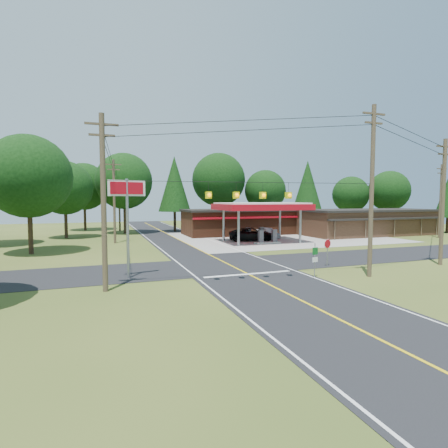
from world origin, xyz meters
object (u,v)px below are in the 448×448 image
object	(u,v)px
sedan_car	(268,233)
big_stop_sign	(127,205)
gas_canopy	(261,208)
suv_car	(252,234)
octagonal_stop_sign	(327,246)

from	to	relation	value
sedan_car	big_stop_sign	size ratio (longest dim) A/B	0.65
gas_canopy	suv_car	distance (m)	3.79
gas_canopy	octagonal_stop_sign	bearing A→B (deg)	-97.12
gas_canopy	octagonal_stop_sign	xyz separation A→B (m)	(-2.00, -16.01, -2.65)
gas_canopy	big_stop_sign	world-z (taller)	big_stop_sign
suv_car	big_stop_sign	bearing A→B (deg)	153.99
gas_canopy	sedan_car	world-z (taller)	gas_canopy
octagonal_stop_sign	gas_canopy	bearing A→B (deg)	82.88
sedan_car	octagonal_stop_sign	size ratio (longest dim) A/B	1.96
octagonal_stop_sign	sedan_car	bearing A→B (deg)	75.97
suv_car	sedan_car	bearing A→B (deg)	-35.49
gas_canopy	octagonal_stop_sign	size ratio (longest dim) A/B	4.85
gas_canopy	big_stop_sign	size ratio (longest dim) A/B	1.61
gas_canopy	sedan_car	bearing A→B (deg)	53.13
sedan_car	suv_car	bearing A→B (deg)	-149.05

